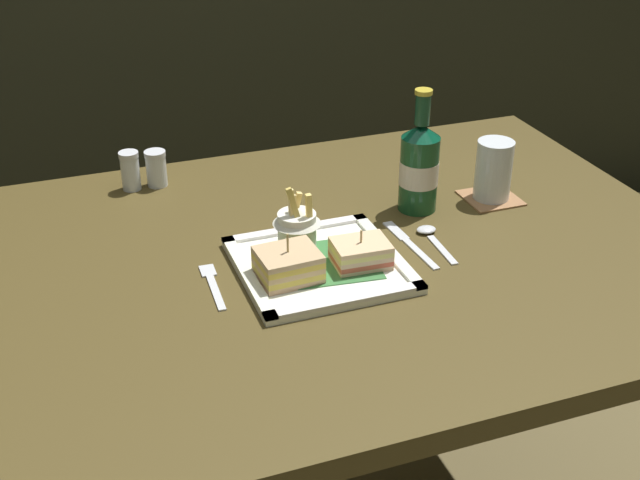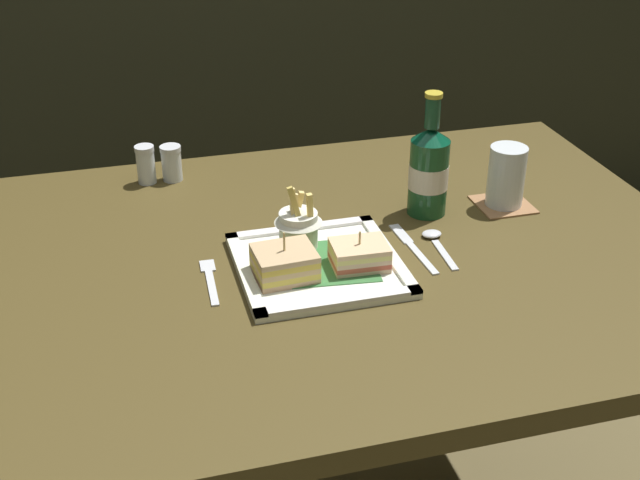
# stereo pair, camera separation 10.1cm
# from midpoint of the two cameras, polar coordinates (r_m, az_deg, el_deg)

# --- Properties ---
(dining_table) EXTENTS (1.32, 0.93, 0.75)m
(dining_table) POSITION_cam_midpoint_polar(r_m,az_deg,el_deg) (1.46, -1.95, -4.02)
(dining_table) COLOR #4A3C1B
(dining_table) RESTS_ON ground_plane
(square_plate) EXTENTS (0.26, 0.26, 0.02)m
(square_plate) POSITION_cam_midpoint_polar(r_m,az_deg,el_deg) (1.37, -2.13, -1.77)
(square_plate) COLOR white
(square_plate) RESTS_ON dining_table
(sandwich_half_left) EXTENTS (0.10, 0.09, 0.08)m
(sandwich_half_left) POSITION_cam_midpoint_polar(r_m,az_deg,el_deg) (1.32, -4.36, -1.74)
(sandwich_half_left) COLOR #DAAA7D
(sandwich_half_left) RESTS_ON square_plate
(sandwich_half_right) EXTENTS (0.09, 0.07, 0.06)m
(sandwich_half_right) POSITION_cam_midpoint_polar(r_m,az_deg,el_deg) (1.35, 0.66, -0.95)
(sandwich_half_right) COLOR #DAB189
(sandwich_half_right) RESTS_ON square_plate
(fries_cup) EXTENTS (0.08, 0.08, 0.12)m
(fries_cup) POSITION_cam_midpoint_polar(r_m,az_deg,el_deg) (1.39, -3.65, 1.07)
(fries_cup) COLOR silver
(fries_cup) RESTS_ON square_plate
(beer_bottle) EXTENTS (0.07, 0.07, 0.23)m
(beer_bottle) POSITION_cam_midpoint_polar(r_m,az_deg,el_deg) (1.53, 4.89, 5.00)
(beer_bottle) COLOR #184824
(beer_bottle) RESTS_ON dining_table
(drink_coaster) EXTENTS (0.10, 0.10, 0.00)m
(drink_coaster) POSITION_cam_midpoint_polar(r_m,az_deg,el_deg) (1.62, 9.77, 2.79)
(drink_coaster) COLOR #A16F46
(drink_coaster) RESTS_ON dining_table
(water_glass) EXTENTS (0.07, 0.07, 0.11)m
(water_glass) POSITION_cam_midpoint_polar(r_m,az_deg,el_deg) (1.60, 9.92, 4.47)
(water_glass) COLOR silver
(water_glass) RESTS_ON dining_table
(fork) EXTENTS (0.03, 0.14, 0.00)m
(fork) POSITION_cam_midpoint_polar(r_m,az_deg,el_deg) (1.35, -9.44, -2.99)
(fork) COLOR silver
(fork) RESTS_ON dining_table
(knife) EXTENTS (0.02, 0.18, 0.00)m
(knife) POSITION_cam_midpoint_polar(r_m,az_deg,el_deg) (1.45, 4.05, -0.20)
(knife) COLOR silver
(knife) RESTS_ON dining_table
(spoon) EXTENTS (0.03, 0.13, 0.01)m
(spoon) POSITION_cam_midpoint_polar(r_m,az_deg,el_deg) (1.47, 5.58, 0.31)
(spoon) COLOR silver
(spoon) RESTS_ON dining_table
(salt_shaker) EXTENTS (0.04, 0.04, 0.08)m
(salt_shaker) POSITION_cam_midpoint_polar(r_m,az_deg,el_deg) (1.68, -14.43, 4.41)
(salt_shaker) COLOR silver
(salt_shaker) RESTS_ON dining_table
(pepper_shaker) EXTENTS (0.04, 0.04, 0.07)m
(pepper_shaker) POSITION_cam_midpoint_polar(r_m,az_deg,el_deg) (1.69, -12.74, 4.60)
(pepper_shaker) COLOR silver
(pepper_shaker) RESTS_ON dining_table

